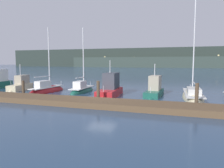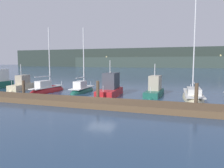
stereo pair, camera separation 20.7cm
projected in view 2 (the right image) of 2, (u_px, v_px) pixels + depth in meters
name	position (u px, v px, depth m)	size (l,w,h in m)	color
ground_plane	(101.00, 100.00, 19.99)	(400.00, 400.00, 0.00)	navy
dock	(90.00, 102.00, 17.67)	(41.25, 2.80, 0.45)	brown
mooring_pile_1	(24.00, 89.00, 21.83)	(0.28, 0.28, 1.64)	#4C3D2D
mooring_pile_2	(98.00, 91.00, 19.14)	(0.28, 0.28, 1.84)	#4C3D2D
mooring_pile_3	(196.00, 96.00, 16.47)	(0.28, 0.28, 1.89)	#4C3D2D
motorboat_berth_2	(21.00, 88.00, 27.28)	(2.21, 4.82, 3.88)	beige
sailboat_berth_3	(47.00, 91.00, 25.17)	(1.68, 6.00, 8.18)	red
sailboat_berth_4	(82.00, 91.00, 25.35)	(1.76, 5.40, 8.03)	#195647
motorboat_berth_5	(110.00, 92.00, 22.54)	(2.29, 5.53, 4.34)	red
motorboat_berth_6	(154.00, 92.00, 22.46)	(1.67, 4.85, 3.78)	#195647
sailboat_berth_7	(193.00, 97.00, 21.15)	(2.33, 8.33, 10.28)	beige
channel_buoy	(111.00, 79.00, 36.70)	(1.25, 1.25, 1.87)	gold
hillside_backdrop	(179.00, 58.00, 137.42)	(240.00, 23.00, 12.34)	#28332D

